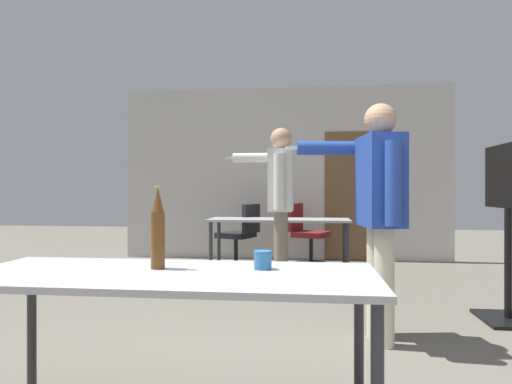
{
  "coord_description": "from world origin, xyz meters",
  "views": [
    {
      "loc": [
        0.42,
        -1.5,
        1.11
      ],
      "look_at": [
        -0.07,
        2.6,
        1.1
      ],
      "focal_mm": 32.0,
      "sensor_mm": 36.0,
      "label": 1
    }
  ],
  "objects": [
    {
      "name": "person_center_tall",
      "position": [
        0.07,
        3.63,
        1.1
      ],
      "size": [
        0.82,
        0.7,
        1.82
      ],
      "rotation": [
        0.0,
        0.0,
        1.56
      ],
      "color": "slate",
      "rests_on": "ground_plane"
    },
    {
      "name": "back_wall",
      "position": [
        0.03,
        5.91,
        1.38
      ],
      "size": [
        5.28,
        0.12,
        2.78
      ],
      "color": "beige",
      "rests_on": "ground_plane"
    },
    {
      "name": "tv_screen",
      "position": [
        2.09,
        2.6,
        0.9
      ],
      "size": [
        0.44,
        0.92,
        1.52
      ],
      "rotation": [
        0.0,
        0.0,
        -1.57
      ],
      "color": "black",
      "rests_on": "ground_plane"
    },
    {
      "name": "person_left_plaid",
      "position": [
        0.91,
        1.93,
        1.05
      ],
      "size": [
        0.87,
        0.67,
        1.75
      ],
      "rotation": [
        0.0,
        0.0,
        1.72
      ],
      "color": "beige",
      "rests_on": "ground_plane"
    },
    {
      "name": "drink_cup",
      "position": [
        0.19,
        0.67,
        0.78
      ],
      "size": [
        0.08,
        0.08,
        0.09
      ],
      "color": "#2866A3",
      "rests_on": "conference_table_near"
    },
    {
      "name": "office_chair_near_pushed",
      "position": [
        -0.61,
        5.15,
        0.42
      ],
      "size": [
        0.65,
        0.61,
        0.92
      ],
      "rotation": [
        0.0,
        0.0,
        1.19
      ],
      "color": "black",
      "rests_on": "ground_plane"
    },
    {
      "name": "conference_table_near",
      "position": [
        -0.23,
        0.54,
        0.67
      ],
      "size": [
        1.9,
        0.76,
        0.74
      ],
      "color": "#A8A8AD",
      "rests_on": "ground_plane"
    },
    {
      "name": "beer_bottle",
      "position": [
        -0.31,
        0.62,
        0.92
      ],
      "size": [
        0.07,
        0.07,
        0.4
      ],
      "color": "#563314",
      "rests_on": "conference_table_near"
    },
    {
      "name": "conference_table_far",
      "position": [
        0.0,
        4.6,
        0.66
      ],
      "size": [
        1.88,
        0.65,
        0.74
      ],
      "color": "#A8A8AD",
      "rests_on": "ground_plane"
    },
    {
      "name": "office_chair_far_right",
      "position": [
        0.36,
        5.41,
        0.43
      ],
      "size": [
        0.66,
        0.62,
        0.92
      ],
      "rotation": [
        0.0,
        0.0,
        4.3
      ],
      "color": "black",
      "rests_on": "ground_plane"
    }
  ]
}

